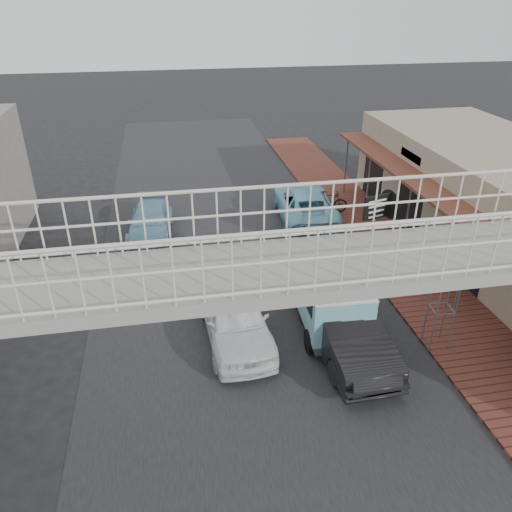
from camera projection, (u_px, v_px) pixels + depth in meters
name	position (u px, v px, depth m)	size (l,w,h in m)	color
ground	(257.00, 354.00, 14.70)	(120.00, 120.00, 0.00)	black
road_strip	(257.00, 354.00, 14.70)	(10.00, 60.00, 0.01)	black
sidewalk	(415.00, 280.00, 18.33)	(3.00, 40.00, 0.10)	brown
footbridge	(295.00, 355.00, 9.73)	(16.40, 2.40, 6.34)	gray
white_hatchback	(235.00, 316.00, 15.06)	(1.85, 4.59, 1.56)	white
dark_sedan	(344.00, 325.00, 14.56)	(1.73, 4.96, 1.63)	black
angkot_curb	(305.00, 204.00, 22.96)	(2.47, 5.36, 1.49)	#7EC5DB
angkot_far	(150.00, 221.00, 21.57)	(1.76, 4.33, 1.26)	#6B9FBA
angkot_van	(328.00, 290.00, 15.46)	(2.04, 4.12, 1.98)	black
motorcycle_near	(380.00, 236.00, 20.54)	(0.53, 1.51, 0.79)	black
motorcycle_far	(329.00, 202.00, 23.58)	(0.49, 1.72, 1.04)	black
street_clock	(450.00, 270.00, 13.73)	(0.77, 0.64, 3.08)	#59595B
arrow_sign	(393.00, 204.00, 18.25)	(1.82, 1.21, 3.02)	#59595B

